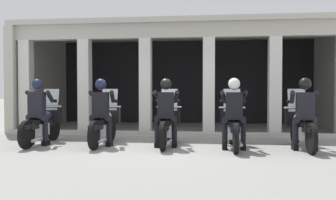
% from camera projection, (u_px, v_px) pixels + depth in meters
% --- Properties ---
extents(ground_plane, '(80.00, 80.00, 0.00)m').
position_uv_depth(ground_plane, '(178.00, 131.00, 11.39)').
color(ground_plane, gray).
extents(station_building, '(10.65, 4.45, 3.47)m').
position_uv_depth(station_building, '(182.00, 66.00, 12.93)').
color(station_building, black).
rests_on(station_building, ground).
extents(kerb_strip, '(10.15, 0.24, 0.12)m').
position_uv_depth(kerb_strip, '(175.00, 134.00, 10.29)').
color(kerb_strip, '#B7B5AD').
rests_on(kerb_strip, ground).
extents(motorcycle_far_left, '(0.62, 2.04, 1.35)m').
position_uv_depth(motorcycle_far_left, '(43.00, 123.00, 8.79)').
color(motorcycle_far_left, black).
rests_on(motorcycle_far_left, ground).
extents(police_officer_far_left, '(0.63, 0.61, 1.58)m').
position_uv_depth(police_officer_far_left, '(38.00, 106.00, 8.49)').
color(police_officer_far_left, black).
rests_on(police_officer_far_left, ground).
extents(motorcycle_left, '(0.62, 2.04, 1.35)m').
position_uv_depth(motorcycle_left, '(105.00, 124.00, 8.68)').
color(motorcycle_left, black).
rests_on(motorcycle_left, ground).
extents(police_officer_left, '(0.63, 0.61, 1.58)m').
position_uv_depth(police_officer_left, '(101.00, 106.00, 8.38)').
color(police_officer_left, black).
rests_on(police_officer_left, ground).
extents(motorcycle_center, '(0.62, 2.04, 1.35)m').
position_uv_depth(motorcycle_center, '(167.00, 124.00, 8.51)').
color(motorcycle_center, black).
rests_on(motorcycle_center, ground).
extents(police_officer_center, '(0.63, 0.61, 1.58)m').
position_uv_depth(police_officer_center, '(166.00, 107.00, 8.22)').
color(police_officer_center, black).
rests_on(police_officer_center, ground).
extents(motorcycle_right, '(0.62, 2.04, 1.35)m').
position_uv_depth(motorcycle_right, '(233.00, 126.00, 8.18)').
color(motorcycle_right, black).
rests_on(motorcycle_right, ground).
extents(police_officer_right, '(0.63, 0.61, 1.58)m').
position_uv_depth(police_officer_right, '(234.00, 107.00, 7.89)').
color(police_officer_right, black).
rests_on(police_officer_right, ground).
extents(motorcycle_far_right, '(0.62, 2.04, 1.35)m').
position_uv_depth(motorcycle_far_right, '(301.00, 126.00, 8.11)').
color(motorcycle_far_right, black).
rests_on(motorcycle_far_right, ground).
extents(police_officer_far_right, '(0.63, 0.61, 1.58)m').
position_uv_depth(police_officer_far_right, '(305.00, 107.00, 7.82)').
color(police_officer_far_right, black).
rests_on(police_officer_far_right, ground).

